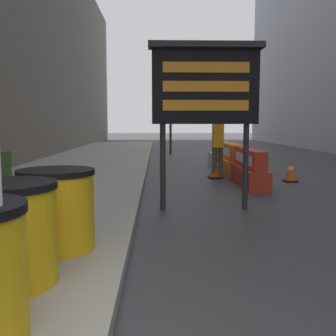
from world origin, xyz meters
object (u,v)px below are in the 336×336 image
jersey_barrier_cream (219,155)px  traffic_light_near_curb (171,102)px  barrel_drum_back (57,209)px  jersey_barrier_orange_near (231,161)px  traffic_cone_mid (291,170)px  jersey_barrier_red_striped (250,170)px  pedestrian_worker (218,140)px  message_board (205,87)px  barrel_drum_middle (9,233)px  traffic_cone_near (215,166)px  traffic_cone_far (243,158)px

jersey_barrier_cream → traffic_light_near_curb: size_ratio=0.47×
barrel_drum_back → jersey_barrier_orange_near: (3.34, 7.51, -0.19)m
barrel_drum_back → traffic_cone_mid: 7.44m
jersey_barrier_red_striped → jersey_barrier_orange_near: (-0.00, 2.35, 0.00)m
pedestrian_worker → message_board: bearing=-8.9°
barrel_drum_middle → traffic_cone_near: (2.89, 7.52, -0.25)m
traffic_light_near_curb → pedestrian_worker: traffic_light_near_curb is taller
jersey_barrier_cream → pedestrian_worker: size_ratio=0.93×
jersey_barrier_red_striped → jersey_barrier_orange_near: bearing=90.0°
traffic_cone_near → barrel_drum_back: bearing=-112.4°
traffic_cone_mid → barrel_drum_back: bearing=-128.0°
jersey_barrier_red_striped → pedestrian_worker: pedestrian_worker is taller
traffic_light_near_curb → traffic_cone_near: bearing=-83.8°
barrel_drum_back → traffic_light_near_curb: size_ratio=0.25×
jersey_barrier_orange_near → jersey_barrier_cream: bearing=90.0°
jersey_barrier_orange_near → traffic_light_near_curb: size_ratio=0.59×
message_board → pedestrian_worker: (0.84, 3.94, -1.08)m
jersey_barrier_orange_near → traffic_cone_far: (0.60, 1.11, -0.02)m
jersey_barrier_orange_near → traffic_light_near_curb: 8.25m
barrel_drum_middle → jersey_barrier_orange_near: size_ratio=0.42×
barrel_drum_middle → pedestrian_worker: (2.94, 7.47, 0.47)m
jersey_barrier_red_striped → traffic_cone_mid: bearing=29.0°
message_board → traffic_cone_near: bearing=78.8°
jersey_barrier_red_striped → jersey_barrier_orange_near: jersey_barrier_orange_near is taller
barrel_drum_middle → jersey_barrier_cream: 11.32m
traffic_cone_far → pedestrian_worker: 2.48m
jersey_barrier_orange_near → barrel_drum_back: bearing=-114.0°
pedestrian_worker → traffic_cone_mid: bearing=72.4°
message_board → jersey_barrier_red_striped: (1.41, 2.56, -1.75)m
message_board → pedestrian_worker: 4.17m
jersey_barrier_red_striped → jersey_barrier_cream: bearing=90.0°
barrel_drum_middle → traffic_cone_far: size_ratio=1.14×
jersey_barrier_cream → jersey_barrier_orange_near: bearing=-90.0°
jersey_barrier_cream → jersey_barrier_red_striped: bearing=-90.0°
traffic_cone_far → jersey_barrier_red_striped: bearing=-99.8°
jersey_barrier_red_striped → traffic_cone_far: jersey_barrier_red_striped is taller
traffic_cone_near → traffic_cone_far: (1.22, 2.03, 0.04)m
barrel_drum_back → barrel_drum_middle: bearing=-100.6°
barrel_drum_back → pedestrian_worker: size_ratio=0.49×
barrel_drum_middle → jersey_barrier_cream: barrel_drum_middle is taller
barrel_drum_back → message_board: size_ratio=0.31×
jersey_barrier_cream → pedestrian_worker: pedestrian_worker is taller
traffic_cone_near → pedestrian_worker: (0.05, -0.05, 0.72)m
barrel_drum_back → traffic_cone_far: (3.94, 8.62, -0.21)m
barrel_drum_back → jersey_barrier_cream: 10.39m
jersey_barrier_cream → traffic_cone_near: size_ratio=2.41×
barrel_drum_back → traffic_light_near_curb: 15.54m
message_board → traffic_cone_far: 6.58m
barrel_drum_middle → jersey_barrier_cream: size_ratio=0.53×
traffic_cone_far → pedestrian_worker: bearing=-119.4°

